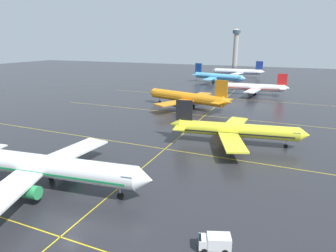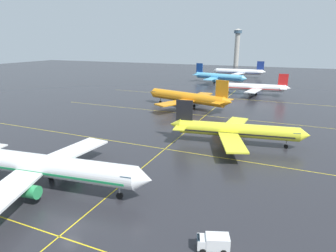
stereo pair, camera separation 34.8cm
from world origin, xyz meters
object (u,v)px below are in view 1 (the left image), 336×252
Objects in this scene: airliner_third_row at (187,98)px; service_truck_red_van at (215,242)px; airliner_second_row at (235,130)px; control_tower at (236,45)px; airliner_far_left_stand at (253,87)px; airliner_distant_taxiway at (238,72)px; airliner_front_gate at (46,166)px; airliner_far_right_stand at (218,77)px.

service_truck_red_van is (30.49, -76.36, -3.07)m from airliner_third_row.
control_tower reaches higher than airliner_second_row.
airliner_second_row is 1.01× the size of airliner_far_left_stand.
airliner_distant_taxiway is (-19.46, 71.44, 0.43)m from airliner_far_left_stand.
airliner_far_left_stand is 7.87× the size of service_truck_red_van.
control_tower is at bearing 101.46° from airliner_distant_taxiway.
airliner_third_row is at bearing 125.96° from airliner_second_row.
airliner_far_left_stand is 0.90× the size of airliner_distant_taxiway.
airliner_third_row is at bearing -90.68° from airliner_distant_taxiway.
airliner_front_gate is 1.13× the size of airliner_second_row.
airliner_distant_taxiway is (6.98, 36.19, 0.09)m from airliner_far_right_stand.
airliner_far_right_stand is at bearing 105.61° from airliner_second_row.
service_truck_red_van is at bearing -83.27° from airliner_second_row.
airliner_front_gate is 8.97× the size of service_truck_red_van.
service_truck_red_van is (4.84, -41.01, -2.60)m from airliner_second_row.
airliner_third_row is 8.80× the size of service_truck_red_van.
airliner_third_row reaches higher than airliner_distant_taxiway.
control_tower reaches higher than airliner_third_row.
airliner_distant_taxiway is 8.76× the size of service_truck_red_van.
airliner_distant_taxiway reaches higher than airliner_second_row.
airliner_second_row is at bearing -74.39° from airliner_far_right_stand.
airliner_front_gate is 32.47m from service_truck_red_van.
service_truck_red_van is at bearing -7.27° from airliner_front_gate.
airliner_second_row reaches higher than airliner_far_left_stand.
airliner_second_row is at bearing -79.80° from control_tower.
airliner_far_right_stand is 0.96× the size of control_tower.
airliner_distant_taxiway is at bearing 98.76° from service_truck_red_van.
control_tower is (-45.15, 250.94, 19.01)m from airliner_second_row.
airliner_front_gate is 1.02× the size of airliner_third_row.
service_truck_red_van is 0.11× the size of control_tower.
control_tower reaches higher than airliner_far_right_stand.
airliner_front_gate is 1.02× the size of control_tower.
airliner_far_right_stand is 8.48× the size of service_truck_red_van.
service_truck_red_van is at bearing -85.30° from airliner_far_left_stand.
control_tower reaches higher than airliner_far_left_stand.
airliner_distant_taxiway reaches higher than airliner_far_right_stand.
airliner_second_row is 43.68m from airliner_third_row.
airliner_second_row is 0.90× the size of airliner_distant_taxiway.
airliner_far_left_stand is at bearing 63.28° from airliner_third_row.
control_tower is (-19.50, 215.59, 18.54)m from airliner_third_row.
airliner_third_row reaches higher than airliner_second_row.
airliner_front_gate reaches higher than airliner_far_left_stand.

